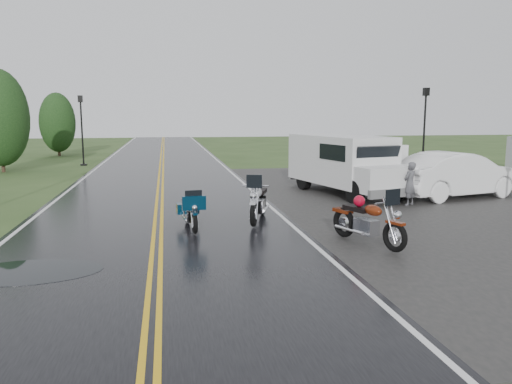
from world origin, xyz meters
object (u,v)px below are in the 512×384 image
(motorcycle_red, at_px, (395,224))
(sedan_white, at_px, (456,175))
(van_white, at_px, (356,171))
(person_at_van, at_px, (410,185))
(motorcycle_teal, at_px, (194,214))
(motorcycle_silver, at_px, (254,204))
(lamp_post_far_right, at_px, (424,129))
(lamp_post_far_left, at_px, (82,130))

(motorcycle_red, relative_size, sedan_white, 0.46)
(van_white, xyz_separation_m, person_at_van, (1.76, -0.66, -0.44))
(sedan_white, bearing_deg, van_white, 85.01)
(motorcycle_teal, bearing_deg, motorcycle_silver, 12.94)
(motorcycle_teal, xyz_separation_m, lamp_post_far_right, (13.94, 13.59, 1.79))
(motorcycle_teal, height_order, motorcycle_silver, motorcycle_silver)
(motorcycle_silver, distance_m, sedan_white, 9.42)
(motorcycle_red, relative_size, lamp_post_far_right, 0.51)
(motorcycle_silver, relative_size, sedan_white, 0.46)
(motorcycle_teal, distance_m, motorcycle_silver, 1.78)
(person_at_van, relative_size, lamp_post_far_left, 0.35)
(motorcycle_red, distance_m, motorcycle_silver, 4.19)
(motorcycle_red, distance_m, motorcycle_teal, 5.15)
(person_at_van, height_order, lamp_post_far_right, lamp_post_far_right)
(motorcycle_silver, height_order, sedan_white, sedan_white)
(motorcycle_red, distance_m, sedan_white, 9.12)
(van_white, bearing_deg, motorcycle_red, -117.34)
(sedan_white, xyz_separation_m, lamp_post_far_right, (3.63, 9.23, 1.50))
(person_at_van, bearing_deg, van_white, -53.80)
(van_white, relative_size, lamp_post_far_left, 1.39)
(van_white, distance_m, lamp_post_far_left, 20.02)
(person_at_van, relative_size, sedan_white, 0.29)
(van_white, height_order, person_at_van, van_white)
(person_at_van, bearing_deg, motorcycle_silver, -10.45)
(motorcycle_teal, xyz_separation_m, sedan_white, (10.30, 4.36, 0.29))
(lamp_post_far_right, bearing_deg, motorcycle_silver, -133.22)
(lamp_post_far_left, bearing_deg, lamp_post_far_right, -17.67)
(van_white, height_order, sedan_white, van_white)
(person_at_van, bearing_deg, sedan_white, 172.93)
(sedan_white, xyz_separation_m, lamp_post_far_left, (-16.14, 15.53, 1.34))
(person_at_van, distance_m, sedan_white, 2.88)
(motorcycle_teal, bearing_deg, motorcycle_red, -35.86)
(motorcycle_red, bearing_deg, van_white, 55.70)
(motorcycle_red, bearing_deg, lamp_post_far_right, 38.86)
(lamp_post_far_left, relative_size, lamp_post_far_right, 0.93)
(motorcycle_silver, height_order, lamp_post_far_right, lamp_post_far_right)
(motorcycle_teal, relative_size, sedan_white, 0.37)
(person_at_van, xyz_separation_m, sedan_white, (2.58, 1.27, 0.11))
(sedan_white, distance_m, lamp_post_far_left, 22.44)
(motorcycle_red, relative_size, lamp_post_far_left, 0.55)
(motorcycle_teal, xyz_separation_m, motorcycle_silver, (1.69, 0.55, 0.14))
(sedan_white, bearing_deg, person_at_van, 103.20)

